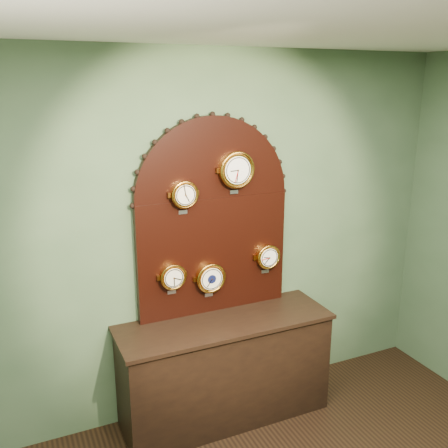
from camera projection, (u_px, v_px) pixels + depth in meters
name	position (u px, v px, depth m)	size (l,w,h in m)	color
wall_back	(211.00, 238.00, 3.81)	(4.00, 4.00, 0.00)	#476343
shop_counter	(225.00, 371.00, 3.85)	(1.60, 0.50, 0.80)	black
display_board	(213.00, 211.00, 3.70)	(1.26, 0.06, 1.53)	black
roman_clock	(184.00, 194.00, 3.50)	(0.20, 0.08, 0.25)	orange
arabic_clock	(236.00, 170.00, 3.62)	(0.28, 0.08, 0.32)	orange
hygrometer	(173.00, 277.00, 3.63)	(0.20, 0.08, 0.25)	orange
barometer	(210.00, 278.00, 3.76)	(0.23, 0.08, 0.28)	orange
tide_clock	(267.00, 256.00, 3.93)	(0.20, 0.08, 0.25)	orange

